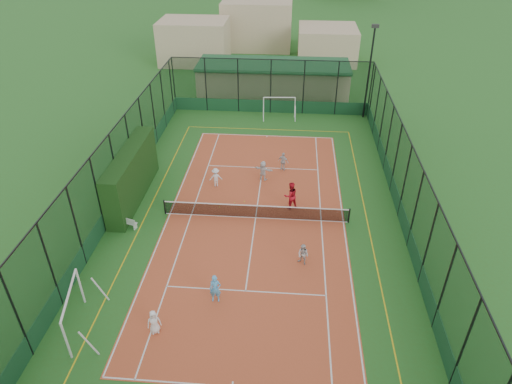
# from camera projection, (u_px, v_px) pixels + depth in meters

# --- Properties ---
(ground) EXTENTS (300.00, 300.00, 0.00)m
(ground) POSITION_uv_depth(u_px,v_px,m) (256.00, 218.00, 28.76)
(ground) COLOR #2D6221
(ground) RESTS_ON ground
(court_slab) EXTENTS (11.17, 23.97, 0.01)m
(court_slab) POSITION_uv_depth(u_px,v_px,m) (256.00, 218.00, 28.76)
(court_slab) COLOR #B14C27
(court_slab) RESTS_ON ground
(tennis_net) EXTENTS (11.67, 0.12, 1.06)m
(tennis_net) POSITION_uv_depth(u_px,v_px,m) (256.00, 211.00, 28.47)
(tennis_net) COLOR black
(tennis_net) RESTS_ON ground
(perimeter_fence) EXTENTS (18.12, 34.12, 5.00)m
(perimeter_fence) POSITION_uv_depth(u_px,v_px,m) (256.00, 184.00, 27.41)
(perimeter_fence) COLOR black
(perimeter_fence) RESTS_ON ground
(floodlight_ne) EXTENTS (0.60, 0.26, 8.25)m
(floodlight_ne) POSITION_uv_depth(u_px,v_px,m) (369.00, 73.00, 39.86)
(floodlight_ne) COLOR black
(floodlight_ne) RESTS_ON ground
(clubhouse) EXTENTS (15.20, 7.20, 3.15)m
(clubhouse) POSITION_uv_depth(u_px,v_px,m) (273.00, 79.00, 46.35)
(clubhouse) COLOR tan
(clubhouse) RESTS_ON ground
(hedge_left) EXTENTS (1.17, 7.81, 3.42)m
(hedge_left) POSITION_uv_depth(u_px,v_px,m) (132.00, 175.00, 29.86)
(hedge_left) COLOR black
(hedge_left) RESTS_ON ground
(white_bench) EXTENTS (1.46, 0.81, 0.79)m
(white_bench) POSITION_uv_depth(u_px,v_px,m) (126.00, 221.00, 27.79)
(white_bench) COLOR white
(white_bench) RESTS_ON ground
(futsal_goal_near) EXTENTS (3.53, 1.70, 2.19)m
(futsal_goal_near) POSITION_uv_depth(u_px,v_px,m) (74.00, 312.00, 20.79)
(futsal_goal_near) COLOR white
(futsal_goal_near) RESTS_ON ground
(futsal_goal_far) EXTENTS (3.01, 1.07, 1.90)m
(futsal_goal_far) POSITION_uv_depth(u_px,v_px,m) (279.00, 107.00, 41.54)
(futsal_goal_far) COLOR white
(futsal_goal_far) RESTS_ON ground
(child_near_left) EXTENTS (0.74, 0.61, 1.29)m
(child_near_left) POSITION_uv_depth(u_px,v_px,m) (154.00, 322.00, 20.85)
(child_near_left) COLOR white
(child_near_left) RESTS_ON court_slab
(child_near_mid) EXTENTS (0.60, 0.42, 1.57)m
(child_near_mid) POSITION_uv_depth(u_px,v_px,m) (215.00, 289.00, 22.44)
(child_near_mid) COLOR #54B0F0
(child_near_mid) RESTS_ON court_slab
(child_near_right) EXTENTS (0.79, 0.75, 1.29)m
(child_near_right) POSITION_uv_depth(u_px,v_px,m) (303.00, 255.00, 24.80)
(child_near_right) COLOR silver
(child_near_right) RESTS_ON court_slab
(child_far_left) EXTENTS (0.98, 0.69, 1.38)m
(child_far_left) POSITION_uv_depth(u_px,v_px,m) (216.00, 177.00, 31.59)
(child_far_left) COLOR white
(child_far_left) RESTS_ON court_slab
(child_far_right) EXTENTS (0.90, 0.64, 1.42)m
(child_far_right) POSITION_uv_depth(u_px,v_px,m) (283.00, 162.00, 33.46)
(child_far_right) COLOR silver
(child_far_right) RESTS_ON court_slab
(child_far_back) EXTENTS (1.42, 0.83, 1.46)m
(child_far_back) POSITION_uv_depth(u_px,v_px,m) (263.00, 171.00, 32.30)
(child_far_back) COLOR white
(child_far_back) RESTS_ON court_slab
(coach) EXTENTS (1.13, 1.04, 1.88)m
(coach) POSITION_uv_depth(u_px,v_px,m) (291.00, 195.00, 29.21)
(coach) COLOR red
(coach) RESTS_ON court_slab
(tennis_balls) EXTENTS (1.64, 0.82, 0.07)m
(tennis_balls) POSITION_uv_depth(u_px,v_px,m) (233.00, 204.00, 30.03)
(tennis_balls) COLOR #CCE033
(tennis_balls) RESTS_ON court_slab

